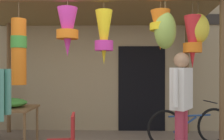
# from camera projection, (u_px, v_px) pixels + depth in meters

# --- Properties ---
(shop_facade) EXTENTS (9.26, 0.29, 4.24)m
(shop_facade) POSITION_uv_depth(u_px,v_px,m) (101.00, 42.00, 5.91)
(shop_facade) COLOR #9E8966
(shop_facade) RESTS_ON ground_plane
(market_stall_canopy) EXTENTS (4.61, 2.36, 2.85)m
(market_stall_canopy) POSITION_uv_depth(u_px,v_px,m) (95.00, 16.00, 4.42)
(market_stall_canopy) COLOR brown
(market_stall_canopy) RESTS_ON ground_plane
(display_table) EXTENTS (1.21, 0.79, 0.73)m
(display_table) POSITION_uv_depth(u_px,v_px,m) (3.00, 111.00, 4.69)
(display_table) COLOR brown
(display_table) RESTS_ON ground_plane
(flower_heap_on_table) EXTENTS (0.77, 0.54, 0.18)m
(flower_heap_on_table) POSITION_uv_depth(u_px,v_px,m) (7.00, 103.00, 4.68)
(flower_heap_on_table) COLOR green
(flower_heap_on_table) RESTS_ON display_table
(folding_chair) EXTENTS (0.45, 0.45, 0.84)m
(folding_chair) POSITION_uv_depth(u_px,v_px,m) (65.00, 139.00, 3.35)
(folding_chair) COLOR #AD1E1E
(folding_chair) RESTS_ON ground_plane
(parked_bicycle) EXTENTS (1.72, 0.53, 0.92)m
(parked_bicycle) POSITION_uv_depth(u_px,v_px,m) (190.00, 126.00, 4.75)
(parked_bicycle) COLOR black
(parked_bicycle) RESTS_ON ground_plane
(customer_foreground) EXTENTS (0.41, 0.50, 1.72)m
(customer_foreground) POSITION_uv_depth(u_px,v_px,m) (181.00, 98.00, 3.74)
(customer_foreground) COLOR #B23347
(customer_foreground) RESTS_ON ground_plane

